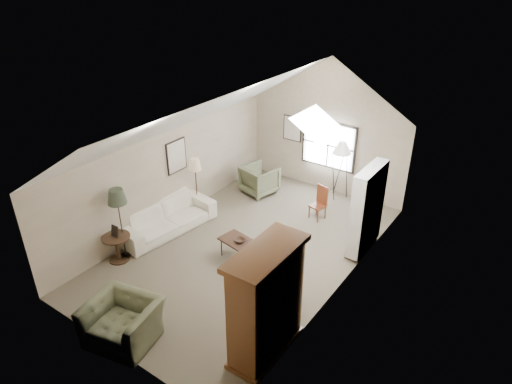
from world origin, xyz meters
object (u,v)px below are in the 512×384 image
Objects in this scene: coffee_table at (240,250)px; side_chair at (318,203)px; armoire at (266,303)px; sofa at (166,217)px; side_table at (118,248)px; armchair_near at (123,322)px; armchair_far at (259,179)px.

side_chair reaches higher than coffee_table.
armoire is 4.82m from sofa.
side_table is at bearing -144.69° from coffee_table.
armchair_near is 1.93× the size of side_table.
coffee_table is 2.87m from side_table.
coffee_table is at bearing 136.28° from armoire.
sofa is 1.60m from side_table.
armchair_far is 0.95× the size of coffee_table.
side_table is (-2.34, -1.66, 0.07)m from coffee_table.
armchair_far is at bearing 125.76° from armoire.
coffee_table is 2.79m from side_chair.
armchair_near is 1.33× the size of armchair_far.
sofa is 3.79m from armchair_near.
armchair_near is 1.27× the size of coffee_table.
side_table is at bearing 94.57° from armchair_far.
armoire is 0.84× the size of sofa.
coffee_table is (2.34, 0.06, -0.13)m from sofa.
side_chair is at bearing -175.61° from armchair_far.
armchair_far reaches higher than armchair_near.
side_chair reaches higher than sofa.
side_chair is (0.87, 5.96, 0.06)m from armchair_near.
armoire reaches higher than side_chair.
side_table is at bearing 130.17° from armchair_near.
armoire reaches higher than sofa.
sofa reaches higher than side_table.
sofa is 3.23m from armchair_far.
armchair_far is 1.00× the size of side_chair.
armchair_far reaches higher than coffee_table.
armchair_near is at bearing -95.00° from coffee_table.
armchair_far is at bearing 89.35° from armchair_near.
armoire is 3.34× the size of side_table.
side_chair is (-1.45, 4.66, -0.63)m from armoire.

